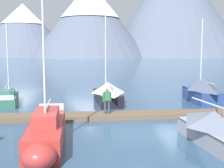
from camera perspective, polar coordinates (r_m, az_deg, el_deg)
name	(u,v)px	position (r m, az deg, el deg)	size (l,w,h in m)	color
ground_plane	(134,135)	(15.75, 4.16, -9.68)	(700.00, 700.00, 0.00)	#2D4C6B
mountain_central_massif	(23,29)	(216.49, -16.73, 10.03)	(71.99, 71.99, 36.59)	slate
mountain_shoulder_ridge	(90,18)	(188.11, -4.22, 12.56)	(73.32, 73.32, 46.43)	slate
mountain_east_summit	(175,5)	(213.04, 12.04, 14.73)	(94.72, 94.72, 69.37)	slate
dock	(118,115)	(19.48, 1.11, -6.08)	(20.63, 3.36, 0.30)	brown
sailboat_nearest_berth	(9,97)	(26.33, -19.28, -2.42)	(1.77, 6.35, 6.93)	#336B56
sailboat_second_berth	(46,132)	(14.06, -12.57, -9.05)	(1.92, 6.96, 7.32)	#B2332D
sailboat_mid_dock_port	(107,93)	(24.98, -0.97, -1.67)	(2.08, 6.62, 8.73)	black
sailboat_mid_dock_starboard	(222,132)	(14.38, 20.36, -8.63)	(2.02, 6.70, 8.99)	#93939E
sailboat_far_berth	(201,90)	(26.50, 16.80, -1.11)	(2.67, 6.43, 7.03)	navy
person_on_dock	(107,99)	(19.12, -0.97, -2.91)	(0.59, 0.27, 1.69)	#384256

